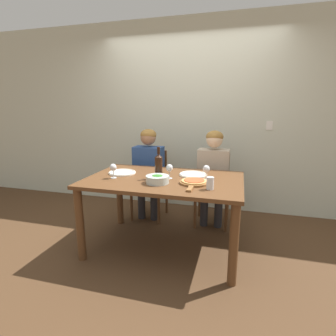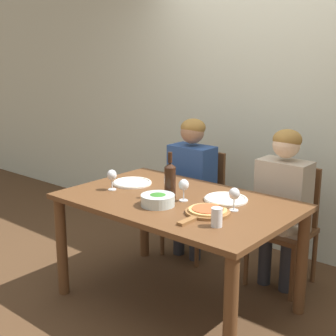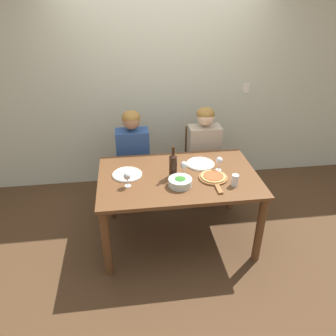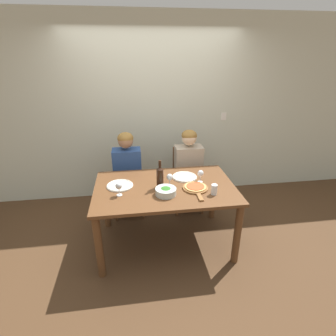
{
  "view_description": "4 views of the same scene",
  "coord_description": "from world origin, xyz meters",
  "px_view_note": "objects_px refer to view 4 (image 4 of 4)",
  "views": [
    {
      "loc": [
        0.72,
        -2.49,
        1.49
      ],
      "look_at": [
        0.04,
        0.0,
        0.89
      ],
      "focal_mm": 28.0,
      "sensor_mm": 36.0,
      "label": 1
    },
    {
      "loc": [
        1.92,
        -2.36,
        1.76
      ],
      "look_at": [
        -0.11,
        0.03,
        0.97
      ],
      "focal_mm": 50.0,
      "sensor_mm": 36.0,
      "label": 2
    },
    {
      "loc": [
        -0.47,
        -2.76,
        2.43
      ],
      "look_at": [
        -0.1,
        0.02,
        0.86
      ],
      "focal_mm": 35.0,
      "sensor_mm": 36.0,
      "label": 3
    },
    {
      "loc": [
        -0.33,
        -2.6,
        2.17
      ],
      "look_at": [
        0.06,
        0.17,
        0.93
      ],
      "focal_mm": 28.0,
      "sensor_mm": 36.0,
      "label": 4
    }
  ],
  "objects_px": {
    "broccoli_bowl": "(166,191)",
    "wine_glass_left": "(119,187)",
    "person_woman": "(127,167)",
    "wine_bottle": "(160,177)",
    "wine_glass_right": "(201,174)",
    "water_tumbler": "(214,189)",
    "chair_right": "(187,176)",
    "wine_glass_centre": "(170,178)",
    "chair_left": "(128,180)",
    "person_man": "(189,164)",
    "dinner_plate_left": "(120,185)",
    "pizza_on_board": "(196,188)",
    "dinner_plate_right": "(185,177)"
  },
  "relations": [
    {
      "from": "chair_right",
      "to": "person_man",
      "type": "height_order",
      "value": "person_man"
    },
    {
      "from": "person_man",
      "to": "wine_glass_left",
      "type": "height_order",
      "value": "person_man"
    },
    {
      "from": "chair_right",
      "to": "wine_bottle",
      "type": "distance_m",
      "value": 1.05
    },
    {
      "from": "dinner_plate_left",
      "to": "wine_glass_left",
      "type": "relative_size",
      "value": 1.96
    },
    {
      "from": "broccoli_bowl",
      "to": "wine_glass_centre",
      "type": "distance_m",
      "value": 0.21
    },
    {
      "from": "chair_left",
      "to": "chair_right",
      "type": "bearing_deg",
      "value": 0.0
    },
    {
      "from": "wine_glass_left",
      "to": "wine_glass_right",
      "type": "distance_m",
      "value": 0.94
    },
    {
      "from": "person_man",
      "to": "wine_glass_centre",
      "type": "bearing_deg",
      "value": -118.13
    },
    {
      "from": "broccoli_bowl",
      "to": "pizza_on_board",
      "type": "height_order",
      "value": "broccoli_bowl"
    },
    {
      "from": "wine_glass_left",
      "to": "chair_right",
      "type": "bearing_deg",
      "value": 45.48
    },
    {
      "from": "person_man",
      "to": "chair_left",
      "type": "bearing_deg",
      "value": 172.57
    },
    {
      "from": "wine_bottle",
      "to": "wine_glass_centre",
      "type": "bearing_deg",
      "value": 7.39
    },
    {
      "from": "wine_glass_left",
      "to": "wine_glass_right",
      "type": "height_order",
      "value": "same"
    },
    {
      "from": "pizza_on_board",
      "to": "water_tumbler",
      "type": "bearing_deg",
      "value": -39.49
    },
    {
      "from": "wine_glass_right",
      "to": "wine_glass_centre",
      "type": "relative_size",
      "value": 1.0
    },
    {
      "from": "person_man",
      "to": "dinner_plate_right",
      "type": "relative_size",
      "value": 4.1
    },
    {
      "from": "chair_left",
      "to": "water_tumbler",
      "type": "distance_m",
      "value": 1.45
    },
    {
      "from": "wine_glass_right",
      "to": "water_tumbler",
      "type": "height_order",
      "value": "wine_glass_right"
    },
    {
      "from": "person_man",
      "to": "water_tumbler",
      "type": "height_order",
      "value": "person_man"
    },
    {
      "from": "person_man",
      "to": "dinner_plate_right",
      "type": "distance_m",
      "value": 0.54
    },
    {
      "from": "broccoli_bowl",
      "to": "dinner_plate_left",
      "type": "xyz_separation_m",
      "value": [
        -0.49,
        0.26,
        -0.03
      ]
    },
    {
      "from": "wine_glass_right",
      "to": "water_tumbler",
      "type": "relative_size",
      "value": 1.34
    },
    {
      "from": "pizza_on_board",
      "to": "chair_left",
      "type": "bearing_deg",
      "value": 129.08
    },
    {
      "from": "broccoli_bowl",
      "to": "pizza_on_board",
      "type": "distance_m",
      "value": 0.35
    },
    {
      "from": "wine_glass_left",
      "to": "pizza_on_board",
      "type": "bearing_deg",
      "value": 1.45
    },
    {
      "from": "person_woman",
      "to": "water_tumbler",
      "type": "xyz_separation_m",
      "value": [
        0.92,
        -0.95,
        0.1
      ]
    },
    {
      "from": "chair_left",
      "to": "person_man",
      "type": "bearing_deg",
      "value": -7.43
    },
    {
      "from": "pizza_on_board",
      "to": "wine_glass_centre",
      "type": "distance_m",
      "value": 0.31
    },
    {
      "from": "wine_glass_right",
      "to": "wine_bottle",
      "type": "bearing_deg",
      "value": -172.95
    },
    {
      "from": "pizza_on_board",
      "to": "water_tumbler",
      "type": "distance_m",
      "value": 0.22
    },
    {
      "from": "dinner_plate_right",
      "to": "water_tumbler",
      "type": "bearing_deg",
      "value": -62.65
    },
    {
      "from": "chair_left",
      "to": "dinner_plate_left",
      "type": "distance_m",
      "value": 0.8
    },
    {
      "from": "chair_right",
      "to": "chair_left",
      "type": "bearing_deg",
      "value": 180.0
    },
    {
      "from": "person_man",
      "to": "pizza_on_board",
      "type": "xyz_separation_m",
      "value": [
        -0.1,
        -0.82,
        0.06
      ]
    },
    {
      "from": "wine_bottle",
      "to": "wine_glass_right",
      "type": "height_order",
      "value": "wine_bottle"
    },
    {
      "from": "chair_left",
      "to": "wine_glass_right",
      "type": "relative_size",
      "value": 6.02
    },
    {
      "from": "broccoli_bowl",
      "to": "wine_glass_left",
      "type": "bearing_deg",
      "value": 173.98
    },
    {
      "from": "dinner_plate_left",
      "to": "pizza_on_board",
      "type": "relative_size",
      "value": 0.7
    },
    {
      "from": "chair_right",
      "to": "person_man",
      "type": "xyz_separation_m",
      "value": [
        0.0,
        -0.11,
        0.24
      ]
    },
    {
      "from": "dinner_plate_left",
      "to": "person_woman",
      "type": "bearing_deg",
      "value": 82.8
    },
    {
      "from": "chair_left",
      "to": "dinner_plate_left",
      "type": "bearing_deg",
      "value": -96.13
    },
    {
      "from": "chair_left",
      "to": "wine_glass_left",
      "type": "distance_m",
      "value": 1.03
    },
    {
      "from": "dinner_plate_right",
      "to": "wine_glass_centre",
      "type": "relative_size",
      "value": 1.96
    },
    {
      "from": "person_woman",
      "to": "wine_glass_right",
      "type": "height_order",
      "value": "person_woman"
    },
    {
      "from": "person_woman",
      "to": "wine_bottle",
      "type": "xyz_separation_m",
      "value": [
        0.37,
        -0.71,
        0.18
      ]
    },
    {
      "from": "dinner_plate_left",
      "to": "wine_glass_centre",
      "type": "xyz_separation_m",
      "value": [
        0.56,
        -0.07,
        0.1
      ]
    },
    {
      "from": "chair_left",
      "to": "wine_glass_right",
      "type": "distance_m",
      "value": 1.21
    },
    {
      "from": "person_woman",
      "to": "wine_glass_left",
      "type": "height_order",
      "value": "person_woman"
    },
    {
      "from": "wine_bottle",
      "to": "wine_glass_left",
      "type": "distance_m",
      "value": 0.47
    },
    {
      "from": "person_man",
      "to": "dinner_plate_right",
      "type": "bearing_deg",
      "value": -107.73
    }
  ]
}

